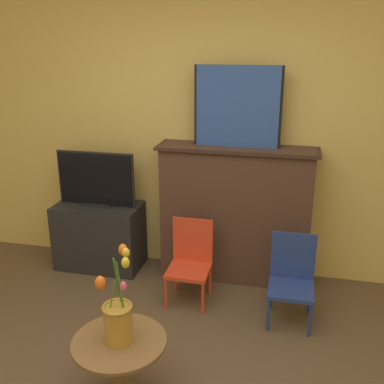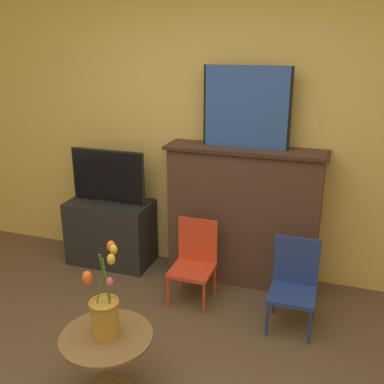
{
  "view_description": "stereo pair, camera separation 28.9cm",
  "coord_description": "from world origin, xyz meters",
  "px_view_note": "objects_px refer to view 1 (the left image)",
  "views": [
    {
      "loc": [
        0.69,
        -1.62,
        2.02
      ],
      "look_at": [
        0.04,
        1.21,
        1.02
      ],
      "focal_mm": 42.0,
      "sensor_mm": 36.0,
      "label": 1
    },
    {
      "loc": [
        0.97,
        -1.54,
        2.02
      ],
      "look_at": [
        0.04,
        1.21,
        1.02
      ],
      "focal_mm": 42.0,
      "sensor_mm": 36.0,
      "label": 2
    }
  ],
  "objects_px": {
    "vase_tulips": "(118,316)",
    "chair_blue": "(292,276)",
    "chair_red": "(190,258)",
    "painting": "(237,107)",
    "tv_monitor": "(96,180)"
  },
  "relations": [
    {
      "from": "painting",
      "to": "tv_monitor",
      "type": "distance_m",
      "value": 1.4
    },
    {
      "from": "vase_tulips",
      "to": "chair_red",
      "type": "bearing_deg",
      "value": 84.01
    },
    {
      "from": "vase_tulips",
      "to": "chair_blue",
      "type": "bearing_deg",
      "value": 49.82
    },
    {
      "from": "chair_red",
      "to": "vase_tulips",
      "type": "xyz_separation_m",
      "value": [
        -0.13,
        -1.2,
        0.24
      ]
    },
    {
      "from": "chair_red",
      "to": "chair_blue",
      "type": "height_order",
      "value": "same"
    },
    {
      "from": "tv_monitor",
      "to": "vase_tulips",
      "type": "distance_m",
      "value": 1.77
    },
    {
      "from": "painting",
      "to": "chair_red",
      "type": "relative_size",
      "value": 1.06
    },
    {
      "from": "painting",
      "to": "chair_blue",
      "type": "height_order",
      "value": "painting"
    },
    {
      "from": "chair_red",
      "to": "chair_blue",
      "type": "xyz_separation_m",
      "value": [
        0.8,
        -0.11,
        0.0
      ]
    },
    {
      "from": "chair_blue",
      "to": "vase_tulips",
      "type": "height_order",
      "value": "vase_tulips"
    },
    {
      "from": "tv_monitor",
      "to": "chair_blue",
      "type": "distance_m",
      "value": 1.86
    },
    {
      "from": "chair_blue",
      "to": "vase_tulips",
      "type": "relative_size",
      "value": 1.21
    },
    {
      "from": "chair_red",
      "to": "vase_tulips",
      "type": "relative_size",
      "value": 1.21
    },
    {
      "from": "chair_red",
      "to": "vase_tulips",
      "type": "height_order",
      "value": "vase_tulips"
    },
    {
      "from": "chair_blue",
      "to": "vase_tulips",
      "type": "xyz_separation_m",
      "value": [
        -0.92,
        -1.09,
        0.24
      ]
    }
  ]
}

